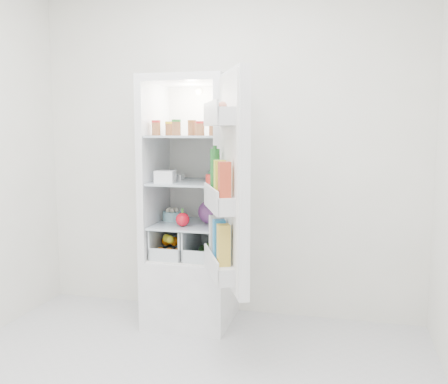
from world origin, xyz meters
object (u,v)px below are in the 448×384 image
(mushroom_bowl, at_px, (172,216))
(fridge_door, at_px, (229,186))
(red_cabbage, at_px, (210,212))
(refrigerator, at_px, (193,233))

(mushroom_bowl, xyz_separation_m, fridge_door, (0.59, -0.62, 0.31))
(red_cabbage, distance_m, fridge_door, 0.69)
(mushroom_bowl, bearing_deg, refrigerator, -4.47)
(red_cabbage, xyz_separation_m, mushroom_bowl, (-0.31, 0.05, -0.05))
(mushroom_bowl, bearing_deg, red_cabbage, -9.86)
(red_cabbage, bearing_deg, fridge_door, -63.67)
(refrigerator, height_order, mushroom_bowl, refrigerator)
(refrigerator, bearing_deg, fridge_door, -55.16)
(red_cabbage, height_order, mushroom_bowl, red_cabbage)
(mushroom_bowl, distance_m, fridge_door, 0.91)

